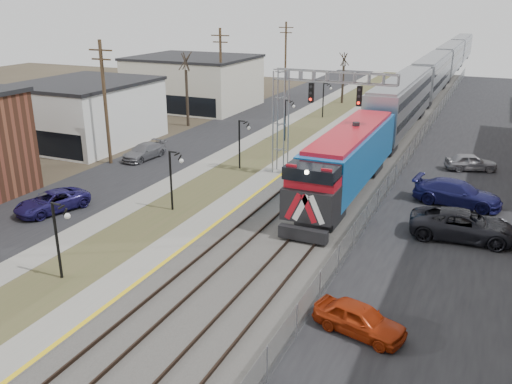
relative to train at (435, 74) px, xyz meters
The scene contains 22 objects.
street_west 41.10m from the train, 114.50° to the right, with size 7.00×120.00×0.04m, color black.
sidewalk 39.45m from the train, 108.52° to the right, with size 2.00×120.00×0.08m, color gray.
grass_median 38.61m from the train, 104.29° to the right, with size 4.00×120.00×0.06m, color #444927.
platform 37.97m from the train, 99.88° to the right, with size 2.00×120.00×0.24m, color gray.
ballast_bed 37.44m from the train, 92.30° to the right, with size 8.00×120.00×0.20m, color #595651.
parking_lot 38.87m from the train, 74.28° to the right, with size 16.00×120.00×0.04m, color black.
platform_edge 37.82m from the train, 98.57° to the right, with size 0.24×120.00×0.01m, color gold.
track_near 37.56m from the train, 95.36° to the right, with size 1.58×120.00×0.15m.
track_far 37.40m from the train, 90.00° to the right, with size 1.58×120.00×0.15m.
train is the anchor object (origin of this frame).
signal_gantry 44.60m from the train, 95.52° to the right, with size 9.00×1.07×8.15m.
lampposts 54.86m from the train, 99.97° to the right, with size 0.14×62.14×4.00m.
utility_poles 51.40m from the train, 112.92° to the right, with size 0.28×80.28×10.00m.
fence 37.46m from the train, 85.86° to the right, with size 0.04×120.00×1.60m, color gray.
buildings_west 54.92m from the train, 118.85° to the right, with size 14.00×67.00×7.00m.
bare_trees 38.01m from the train, 118.54° to the right, with size 12.30×42.30×5.95m.
car_lot_a 63.15m from the train, 85.54° to the right, with size 1.54×3.84×1.31m, color #9A290B.
car_lot_c 52.00m from the train, 81.12° to the right, with size 2.74×5.95×1.65m, color black.
car_lot_d 46.39m from the train, 81.07° to the right, with size 2.29×5.64×1.64m, color #16174E.
car_lot_e 37.98m from the train, 78.57° to the right, with size 1.59×3.96×1.35m, color gray.
car_street_a 60.01m from the train, 105.87° to the right, with size 2.18×4.72×1.31m, color #1E1753.
car_street_b 48.68m from the train, 111.97° to the right, with size 1.81×4.46×1.29m, color slate.
Camera 1 is at (14.33, -9.60, 12.89)m, focal length 38.00 mm.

